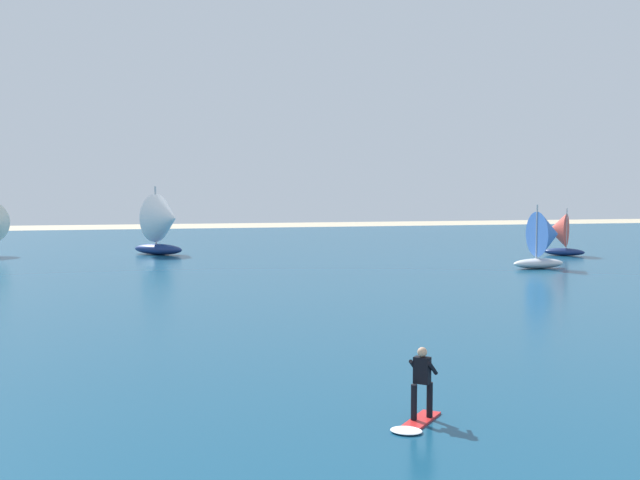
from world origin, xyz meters
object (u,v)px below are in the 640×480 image
kitesurfer (419,396)px  sailboat_near_shore (164,224)px  sailboat_mid_right (546,239)px  sailboat_mid_left (559,234)px

kitesurfer → sailboat_near_shore: (-4.08, 44.20, 1.75)m
sailboat_mid_right → sailboat_near_shore: bearing=146.9°
kitesurfer → sailboat_mid_right: sailboat_mid_right is taller
sailboat_near_shore → kitesurfer: bearing=-84.7°
sailboat_mid_left → kitesurfer: bearing=-123.3°
kitesurfer → sailboat_mid_left: size_ratio=0.53×
sailboat_mid_right → sailboat_mid_left: bearing=55.9°
sailboat_mid_left → sailboat_near_shore: 29.44m
kitesurfer → sailboat_near_shore: sailboat_near_shore is taller
sailboat_mid_right → sailboat_near_shore: sailboat_near_shore is taller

